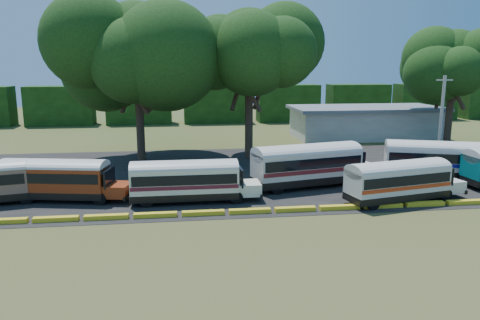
{
  "coord_description": "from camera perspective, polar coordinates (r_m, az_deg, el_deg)",
  "views": [
    {
      "loc": [
        -5.89,
        -27.48,
        9.53
      ],
      "look_at": [
        -1.48,
        6.0,
        2.49
      ],
      "focal_mm": 35.0,
      "sensor_mm": 36.0,
      "label": 1
    }
  ],
  "objects": [
    {
      "name": "ground",
      "position": [
        29.67,
        4.38,
        -6.99
      ],
      "size": [
        160.0,
        160.0,
        0.0
      ],
      "primitive_type": "plane",
      "color": "#2F4B19",
      "rests_on": "ground"
    },
    {
      "name": "asphalt_strip",
      "position": [
        41.19,
        2.33,
        -1.59
      ],
      "size": [
        64.0,
        24.0,
        0.02
      ],
      "primitive_type": "cube",
      "color": "black",
      "rests_on": "ground"
    },
    {
      "name": "curb",
      "position": [
        30.55,
        4.0,
        -6.13
      ],
      "size": [
        53.7,
        0.45,
        0.3
      ],
      "color": "yellow",
      "rests_on": "ground"
    },
    {
      "name": "terminal_building",
      "position": [
        62.69,
        15.0,
        4.51
      ],
      "size": [
        19.0,
        9.0,
        4.0
      ],
      "color": "beige",
      "rests_on": "ground"
    },
    {
      "name": "treeline_backdrop",
      "position": [
        75.99,
        -3.06,
        6.84
      ],
      "size": [
        130.0,
        4.0,
        6.0
      ],
      "color": "black",
      "rests_on": "ground"
    },
    {
      "name": "bus_red",
      "position": [
        35.09,
        -21.35,
        -1.94
      ],
      "size": [
        9.26,
        3.92,
        2.96
      ],
      "rotation": [
        0.0,
        0.0,
        -0.2
      ],
      "color": "black",
      "rests_on": "ground"
    },
    {
      "name": "bus_cream_west",
      "position": [
        32.53,
        -6.42,
        -2.27
      ],
      "size": [
        9.02,
        2.32,
        2.96
      ],
      "rotation": [
        0.0,
        0.0,
        0.0
      ],
      "color": "black",
      "rests_on": "ground"
    },
    {
      "name": "bus_cream_east",
      "position": [
        36.64,
        8.44,
        -0.33
      ],
      "size": [
        10.64,
        4.77,
        3.4
      ],
      "rotation": [
        0.0,
        0.0,
        0.22
      ],
      "color": "black",
      "rests_on": "ground"
    },
    {
      "name": "bus_white_red",
      "position": [
        34.14,
        18.92,
        -2.2
      ],
      "size": [
        9.18,
        4.02,
        2.93
      ],
      "rotation": [
        0.0,
        0.0,
        0.21
      ],
      "color": "black",
      "rests_on": "ground"
    },
    {
      "name": "bus_white_blue",
      "position": [
        41.93,
        23.03,
        0.24
      ],
      "size": [
        10.05,
        5.51,
        3.22
      ],
      "rotation": [
        0.0,
        0.0,
        -0.34
      ],
      "color": "black",
      "rests_on": "ground"
    },
    {
      "name": "tree_west",
      "position": [
        47.09,
        -12.44,
        12.67
      ],
      "size": [
        13.06,
        13.06,
        15.29
      ],
      "color": "#36241B",
      "rests_on": "ground"
    },
    {
      "name": "tree_center",
      "position": [
        47.1,
        1.12,
        13.28
      ],
      "size": [
        10.77,
        10.77,
        14.76
      ],
      "color": "#36241B",
      "rests_on": "ground"
    },
    {
      "name": "tree_east",
      "position": [
        59.41,
        24.64,
        10.95
      ],
      "size": [
        9.39,
        9.39,
        13.25
      ],
      "color": "#36241B",
      "rests_on": "ground"
    },
    {
      "name": "utility_pole",
      "position": [
        47.83,
        23.32,
        4.55
      ],
      "size": [
        1.6,
        0.3,
        8.38
      ],
      "color": "gray",
      "rests_on": "ground"
    }
  ]
}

